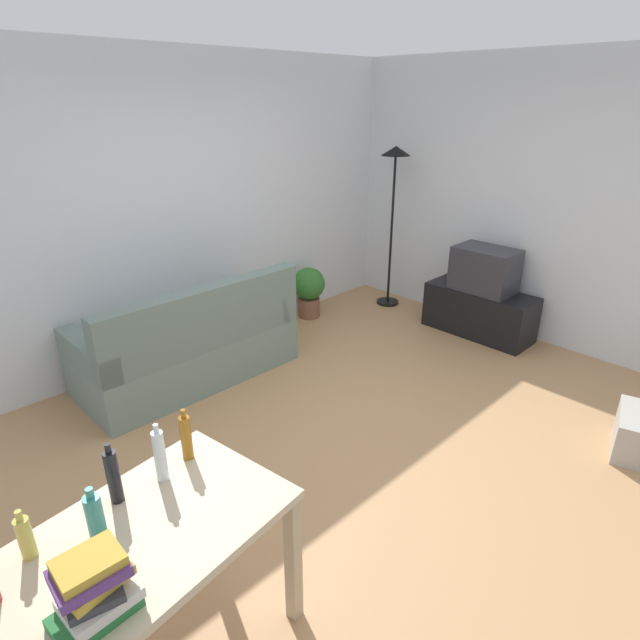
% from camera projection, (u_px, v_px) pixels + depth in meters
% --- Properties ---
extents(ground_plane, '(5.20, 4.40, 0.02)m').
position_uv_depth(ground_plane, '(358.00, 438.00, 3.81)').
color(ground_plane, tan).
extents(wall_rear, '(5.20, 0.10, 2.70)m').
position_uv_depth(wall_rear, '(182.00, 210.00, 4.71)').
color(wall_rear, silver).
rests_on(wall_rear, ground_plane).
extents(wall_right, '(0.10, 4.40, 2.70)m').
position_uv_depth(wall_right, '(543.00, 204.00, 4.93)').
color(wall_right, silver).
rests_on(wall_right, ground_plane).
extents(couch, '(1.82, 0.84, 0.92)m').
position_uv_depth(couch, '(191.00, 347.00, 4.47)').
color(couch, slate).
rests_on(couch, ground_plane).
extents(tv_stand, '(0.44, 1.10, 0.48)m').
position_uv_depth(tv_stand, '(479.00, 312.00, 5.37)').
color(tv_stand, black).
rests_on(tv_stand, ground_plane).
extents(tv, '(0.41, 0.60, 0.44)m').
position_uv_depth(tv, '(485.00, 270.00, 5.19)').
color(tv, '#2D2D33').
rests_on(tv, tv_stand).
extents(torchiere_lamp, '(0.32, 0.32, 1.81)m').
position_uv_depth(torchiere_lamp, '(394.00, 184.00, 5.69)').
color(torchiere_lamp, black).
rests_on(torchiere_lamp, ground_plane).
extents(desk, '(1.29, 0.86, 0.76)m').
position_uv_depth(desk, '(138.00, 559.00, 2.01)').
color(desk, '#C6B28E').
rests_on(desk, ground_plane).
extents(potted_plant, '(0.36, 0.36, 0.57)m').
position_uv_depth(potted_plant, '(309.00, 289.00, 5.75)').
color(potted_plant, brown).
rests_on(potted_plant, ground_plane).
extents(bottle_squat, '(0.05, 0.05, 0.21)m').
position_uv_depth(bottle_squat, '(25.00, 537.00, 1.85)').
color(bottle_squat, '#BCB24C').
rests_on(bottle_squat, desk).
extents(bottle_tall, '(0.06, 0.06, 0.23)m').
position_uv_depth(bottle_tall, '(95.00, 516.00, 1.93)').
color(bottle_tall, teal).
rests_on(bottle_tall, desk).
extents(bottle_dark, '(0.05, 0.05, 0.28)m').
position_uv_depth(bottle_dark, '(113.00, 476.00, 2.10)').
color(bottle_dark, black).
rests_on(bottle_dark, desk).
extents(bottle_clear, '(0.05, 0.05, 0.29)m').
position_uv_depth(bottle_clear, '(160.00, 455.00, 2.22)').
color(bottle_clear, silver).
rests_on(bottle_clear, desk).
extents(bottle_amber, '(0.05, 0.05, 0.26)m').
position_uv_depth(bottle_amber, '(186.00, 437.00, 2.36)').
color(bottle_amber, '#9E6019').
rests_on(bottle_amber, desk).
extents(book_stack, '(0.28, 0.20, 0.22)m').
position_uv_depth(book_stack, '(94.00, 590.00, 1.64)').
color(book_stack, '#236B33').
rests_on(book_stack, desk).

